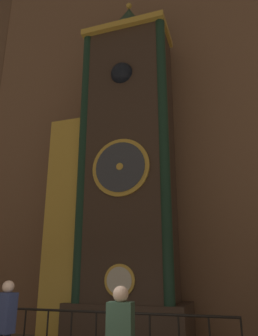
% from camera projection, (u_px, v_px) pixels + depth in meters
% --- Properties ---
extents(cathedral_back_wall, '(24.00, 0.32, 15.84)m').
position_uv_depth(cathedral_back_wall, '(142.00, 91.00, 11.51)').
color(cathedral_back_wall, '#846047').
rests_on(cathedral_back_wall, ground_plane).
extents(clock_tower, '(3.89, 1.79, 10.71)m').
position_uv_depth(clock_tower, '(119.00, 175.00, 9.53)').
color(clock_tower, '#423328').
rests_on(clock_tower, ground_plane).
extents(visitor_near, '(0.38, 0.28, 1.69)m').
position_uv_depth(visitor_near, '(5.00, 320.00, 5.81)').
color(visitor_near, '#1B213A').
rests_on(visitor_near, ground_plane).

